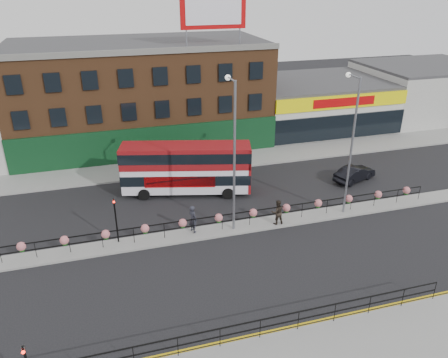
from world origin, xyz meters
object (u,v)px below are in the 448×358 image
object	(u,v)px
car	(355,174)
lamp_column_east	(351,135)
pedestrian_a	(193,219)
double_decker_bus	(187,164)
pedestrian_b	(277,212)
lamp_column_west	(233,145)

from	to	relation	value
car	lamp_column_east	world-z (taller)	lamp_column_east
pedestrian_a	double_decker_bus	bearing A→B (deg)	-33.12
lamp_column_east	pedestrian_b	bearing A→B (deg)	-175.10
pedestrian_a	lamp_column_west	world-z (taller)	lamp_column_west
double_decker_bus	lamp_column_east	bearing A→B (deg)	-31.34
pedestrian_b	double_decker_bus	bearing A→B (deg)	-51.95
double_decker_bus	lamp_column_east	xyz separation A→B (m)	(10.39, -6.33, 3.54)
lamp_column_east	lamp_column_west	bearing A→B (deg)	-179.98
double_decker_bus	car	distance (m)	14.49
double_decker_bus	pedestrian_b	bearing A→B (deg)	-53.67
pedestrian_a	car	bearing A→B (deg)	-98.44
lamp_column_east	pedestrian_a	bearing A→B (deg)	179.18
car	pedestrian_a	xyz separation A→B (m)	(-15.17, -4.44, 0.47)
double_decker_bus	lamp_column_west	bearing A→B (deg)	-73.60
double_decker_bus	lamp_column_east	distance (m)	12.68
lamp_column_west	lamp_column_east	xyz separation A→B (m)	(8.53, 0.00, -0.19)
car	lamp_column_west	size ratio (longest dim) A/B	0.41
lamp_column_west	lamp_column_east	world-z (taller)	lamp_column_west
car	pedestrian_b	bearing A→B (deg)	98.20
car	lamp_column_west	world-z (taller)	lamp_column_west
car	pedestrian_a	world-z (taller)	pedestrian_a
pedestrian_a	pedestrian_b	size ratio (longest dim) A/B	1.08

